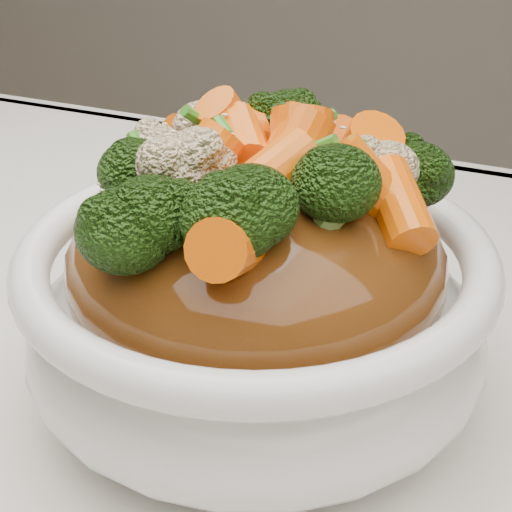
% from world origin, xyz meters
% --- Properties ---
extents(tablecloth, '(1.20, 0.80, 0.04)m').
position_xyz_m(tablecloth, '(0.00, 0.00, 0.73)').
color(tablecloth, silver).
rests_on(tablecloth, dining_table).
extents(bowl, '(0.28, 0.28, 0.09)m').
position_xyz_m(bowl, '(0.01, 0.06, 0.79)').
color(bowl, white).
rests_on(bowl, tablecloth).
extents(sauce_base, '(0.22, 0.22, 0.10)m').
position_xyz_m(sauce_base, '(0.01, 0.06, 0.82)').
color(sauce_base, '#562D0E').
rests_on(sauce_base, bowl).
extents(carrots, '(0.22, 0.22, 0.05)m').
position_xyz_m(carrots, '(0.01, 0.06, 0.89)').
color(carrots, '#F56408').
rests_on(carrots, sauce_base).
extents(broccoli, '(0.22, 0.22, 0.05)m').
position_xyz_m(broccoli, '(0.01, 0.06, 0.89)').
color(broccoli, black).
rests_on(broccoli, sauce_base).
extents(cauliflower, '(0.22, 0.22, 0.04)m').
position_xyz_m(cauliflower, '(0.01, 0.06, 0.89)').
color(cauliflower, beige).
rests_on(cauliflower, sauce_base).
extents(scallions, '(0.17, 0.17, 0.02)m').
position_xyz_m(scallions, '(0.01, 0.06, 0.89)').
color(scallions, '#2D801D').
rests_on(scallions, sauce_base).
extents(sesame_seeds, '(0.20, 0.20, 0.01)m').
position_xyz_m(sesame_seeds, '(0.01, 0.06, 0.89)').
color(sesame_seeds, beige).
rests_on(sesame_seeds, sauce_base).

